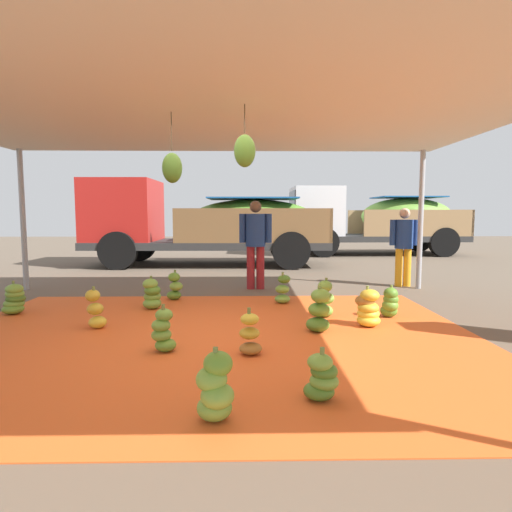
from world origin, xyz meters
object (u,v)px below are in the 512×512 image
at_px(banana_bunch_1, 250,335).
at_px(banana_bunch_4, 319,312).
at_px(banana_bunch_2, 325,300).
at_px(banana_bunch_8, 322,378).
at_px(banana_bunch_10, 215,389).
at_px(banana_bunch_12, 175,287).
at_px(banana_bunch_6, 152,295).
at_px(banana_bunch_0, 163,331).
at_px(banana_bunch_7, 390,303).
at_px(cargo_truck_far, 372,219).
at_px(worker_1, 404,241).
at_px(cargo_truck_main, 201,222).
at_px(worker_0, 256,238).
at_px(banana_bunch_3, 14,300).
at_px(banana_bunch_13, 368,309).
at_px(banana_bunch_5, 283,290).
at_px(banana_bunch_11, 95,310).

bearing_deg(banana_bunch_1, banana_bunch_4, 44.29).
distance_m(banana_bunch_2, banana_bunch_4, 0.79).
bearing_deg(banana_bunch_8, banana_bunch_4, 81.21).
bearing_deg(banana_bunch_10, banana_bunch_12, 103.23).
xyz_separation_m(banana_bunch_6, banana_bunch_8, (2.04, -3.25, -0.05)).
bearing_deg(banana_bunch_12, banana_bunch_2, -27.80).
height_order(banana_bunch_0, banana_bunch_7, banana_bunch_0).
relative_size(banana_bunch_1, cargo_truck_far, 0.08).
bearing_deg(worker_1, cargo_truck_main, 139.90).
bearing_deg(banana_bunch_0, banana_bunch_2, 37.03).
xyz_separation_m(banana_bunch_0, worker_0, (1.04, 3.81, 0.77)).
relative_size(banana_bunch_3, worker_0, 0.28).
bearing_deg(banana_bunch_13, banana_bunch_2, 131.49).
height_order(banana_bunch_7, cargo_truck_main, cargo_truck_main).
bearing_deg(banana_bunch_1, banana_bunch_3, 151.41).
bearing_deg(banana_bunch_12, worker_0, 38.32).
height_order(banana_bunch_1, banana_bunch_13, banana_bunch_13).
distance_m(banana_bunch_1, banana_bunch_12, 3.08).
distance_m(banana_bunch_5, cargo_truck_far, 9.51).
bearing_deg(banana_bunch_6, banana_bunch_2, -12.18).
height_order(banana_bunch_5, banana_bunch_12, banana_bunch_5).
bearing_deg(banana_bunch_12, banana_bunch_8, -65.32).
bearing_deg(banana_bunch_1, banana_bunch_8, -63.47).
bearing_deg(banana_bunch_1, banana_bunch_10, -99.72).
bearing_deg(banana_bunch_13, banana_bunch_3, 170.99).
distance_m(banana_bunch_8, worker_0, 5.10).
bearing_deg(banana_bunch_7, banana_bunch_5, 145.29).
bearing_deg(banana_bunch_0, banana_bunch_8, -39.50).
xyz_separation_m(banana_bunch_4, cargo_truck_far, (3.63, 10.27, 1.01)).
bearing_deg(worker_1, cargo_truck_far, 78.78).
height_order(banana_bunch_0, worker_0, worker_0).
xyz_separation_m(banana_bunch_2, worker_0, (-0.94, 2.31, 0.75)).
bearing_deg(worker_0, banana_bunch_2, -67.93).
height_order(banana_bunch_2, cargo_truck_main, cargo_truck_main).
bearing_deg(banana_bunch_3, cargo_truck_main, 71.23).
relative_size(banana_bunch_0, banana_bunch_4, 0.89).
height_order(banana_bunch_3, cargo_truck_far, cargo_truck_far).
xyz_separation_m(banana_bunch_1, worker_1, (3.10, 4.16, 0.71)).
height_order(banana_bunch_5, cargo_truck_main, cargo_truck_main).
xyz_separation_m(banana_bunch_2, banana_bunch_11, (-3.01, -0.56, -0.01)).
distance_m(banana_bunch_3, banana_bunch_11, 1.68).
bearing_deg(banana_bunch_1, banana_bunch_5, 77.72).
xyz_separation_m(banana_bunch_7, worker_1, (1.13, 2.63, 0.71)).
bearing_deg(banana_bunch_6, worker_1, 23.67).
bearing_deg(banana_bunch_8, worker_0, 94.81).
relative_size(banana_bunch_6, banana_bunch_8, 1.20).
height_order(banana_bunch_8, banana_bunch_10, banana_bunch_10).
bearing_deg(banana_bunch_5, cargo_truck_main, 109.39).
height_order(banana_bunch_8, worker_0, worker_0).
bearing_deg(banana_bunch_7, banana_bunch_13, -133.98).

